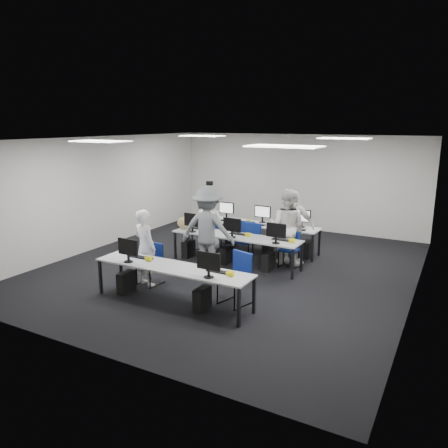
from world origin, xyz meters
The scene contains 23 objects.
room centered at (0.00, 0.00, 1.50)m, with size 9.00×9.02×3.00m.
ceiling_panels centered at (0.00, 0.00, 2.98)m, with size 5.20×4.60×0.02m.
desk_front centered at (0.00, -2.40, 0.68)m, with size 3.20×0.70×0.73m.
desk_mid centered at (0.00, 0.20, 0.68)m, with size 3.20×0.70×0.73m.
desk_back centered at (0.00, 1.60, 0.68)m, with size 3.20×0.70×0.73m.
equipment_front centered at (-0.19, -2.42, 0.36)m, with size 2.51×0.41×1.19m.
equipment_mid centered at (-0.19, 0.18, 0.36)m, with size 2.91×0.41×1.19m.
equipment_back centered at (0.19, 1.62, 0.36)m, with size 2.91×0.41×1.19m.
chair_0 centered at (-1.01, -1.79, 0.27)m, with size 0.46×0.50×0.87m.
chair_1 centered at (1.05, -1.86, 0.31)m, with size 0.60×0.63×0.98m.
chair_2 centered at (-1.25, 0.81, 0.29)m, with size 0.56×0.59×0.93m.
chair_3 centered at (-0.03, 0.69, 0.30)m, with size 0.52×0.55×0.94m.
chair_4 centered at (1.18, 0.69, 0.26)m, with size 0.41×0.45×0.83m.
chair_5 centered at (-1.14, 1.04, 0.27)m, with size 0.51×0.54×0.85m.
chair_6 centered at (0.17, 1.02, 0.29)m, with size 0.46×0.50×0.93m.
chair_7 centered at (1.04, 0.96, 0.26)m, with size 0.52×0.54×0.81m.
handbag centered at (-1.45, 0.19, 0.88)m, with size 0.37×0.23×0.30m, color olive.
student_0 centered at (-1.05, -1.88, 0.81)m, with size 0.59×0.39×1.63m, color white.
student_1 centered at (1.03, 0.88, 0.92)m, with size 0.89×0.70×1.84m, color white.
student_2 centered at (-1.17, 0.91, 0.77)m, with size 0.75×0.49×1.54m, color white.
student_3 centered at (1.09, 1.10, 0.88)m, with size 1.04×0.43×1.77m, color white.
photographer centered at (-0.42, -0.40, 0.97)m, with size 1.26×0.72×1.94m, color slate.
dslr_camera centered at (-0.46, -0.22, 2.01)m, with size 0.14×0.18×0.10m, color black.
Camera 1 is at (4.58, -8.75, 3.37)m, focal length 35.00 mm.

